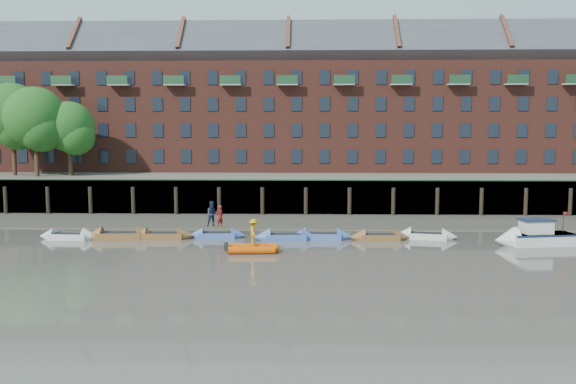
{
  "coord_description": "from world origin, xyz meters",
  "views": [
    {
      "loc": [
        1.94,
        -33.77,
        7.98
      ],
      "look_at": [
        0.64,
        12.0,
        3.2
      ],
      "focal_mm": 38.0,
      "sensor_mm": 36.0,
      "label": 1
    }
  ],
  "objects_px": {
    "rowboat_0": "(69,236)",
    "rowboat_3": "(217,235)",
    "rowboat_5": "(321,236)",
    "person_rib_crew": "(254,232)",
    "rowboat_2": "(162,236)",
    "rowboat_6": "(379,237)",
    "rowboat_4": "(286,237)",
    "rowboat_7": "(426,236)",
    "person_rower_a": "(220,216)",
    "rib_tender": "(254,249)",
    "person_rower_b": "(212,214)",
    "motor_launch": "(528,237)",
    "rowboat_1": "(120,236)"
  },
  "relations": [
    {
      "from": "rib_tender",
      "to": "person_rower_a",
      "type": "distance_m",
      "value": 6.0
    },
    {
      "from": "person_rower_a",
      "to": "person_rower_b",
      "type": "height_order",
      "value": "person_rower_b"
    },
    {
      "from": "rowboat_6",
      "to": "rowboat_2",
      "type": "bearing_deg",
      "value": 176.97
    },
    {
      "from": "rowboat_5",
      "to": "rib_tender",
      "type": "distance_m",
      "value": 6.6
    },
    {
      "from": "rowboat_2",
      "to": "person_rib_crew",
      "type": "distance_m",
      "value": 8.45
    },
    {
      "from": "rowboat_3",
      "to": "motor_launch",
      "type": "bearing_deg",
      "value": -8.76
    },
    {
      "from": "rowboat_2",
      "to": "rowboat_4",
      "type": "distance_m",
      "value": 8.97
    },
    {
      "from": "rowboat_4",
      "to": "rowboat_7",
      "type": "distance_m",
      "value": 10.24
    },
    {
      "from": "rowboat_0",
      "to": "rowboat_7",
      "type": "bearing_deg",
      "value": 4.75
    },
    {
      "from": "person_rower_a",
      "to": "rowboat_6",
      "type": "bearing_deg",
      "value": 134.9
    },
    {
      "from": "rowboat_5",
      "to": "person_rib_crew",
      "type": "xyz_separation_m",
      "value": [
        -4.52,
        -4.76,
        1.12
      ]
    },
    {
      "from": "rowboat_3",
      "to": "rowboat_4",
      "type": "distance_m",
      "value": 5.08
    },
    {
      "from": "rowboat_6",
      "to": "rowboat_3",
      "type": "bearing_deg",
      "value": 174.55
    },
    {
      "from": "rowboat_0",
      "to": "rowboat_7",
      "type": "height_order",
      "value": "rowboat_7"
    },
    {
      "from": "rowboat_7",
      "to": "person_rib_crew",
      "type": "relative_size",
      "value": 2.81
    },
    {
      "from": "rowboat_3",
      "to": "rowboat_4",
      "type": "relative_size",
      "value": 0.9
    },
    {
      "from": "motor_launch",
      "to": "person_rower_a",
      "type": "xyz_separation_m",
      "value": [
        -21.55,
        2.09,
        1.03
      ]
    },
    {
      "from": "rowboat_2",
      "to": "rowboat_7",
      "type": "height_order",
      "value": "rowboat_2"
    },
    {
      "from": "rowboat_2",
      "to": "motor_launch",
      "type": "bearing_deg",
      "value": -7.58
    },
    {
      "from": "person_rib_crew",
      "to": "rowboat_3",
      "type": "bearing_deg",
      "value": 22.18
    },
    {
      "from": "rowboat_1",
      "to": "rowboat_2",
      "type": "height_order",
      "value": "rowboat_1"
    },
    {
      "from": "rowboat_3",
      "to": "person_rower_a",
      "type": "xyz_separation_m",
      "value": [
        0.2,
        -0.08,
        1.41
      ]
    },
    {
      "from": "rowboat_6",
      "to": "rib_tender",
      "type": "relative_size",
      "value": 1.32
    },
    {
      "from": "rib_tender",
      "to": "rowboat_4",
      "type": "bearing_deg",
      "value": 63.54
    },
    {
      "from": "person_rower_b",
      "to": "motor_launch",
      "type": "bearing_deg",
      "value": -22.97
    },
    {
      "from": "rowboat_4",
      "to": "rowboat_5",
      "type": "bearing_deg",
      "value": 2.79
    },
    {
      "from": "rowboat_0",
      "to": "rowboat_6",
      "type": "distance_m",
      "value": 22.45
    },
    {
      "from": "rowboat_5",
      "to": "rowboat_4",
      "type": "bearing_deg",
      "value": -167.66
    },
    {
      "from": "rowboat_1",
      "to": "person_rower_b",
      "type": "height_order",
      "value": "person_rower_b"
    },
    {
      "from": "rowboat_5",
      "to": "rowboat_7",
      "type": "bearing_deg",
      "value": 5.6
    },
    {
      "from": "rowboat_0",
      "to": "rowboat_6",
      "type": "bearing_deg",
      "value": 3.54
    },
    {
      "from": "rowboat_6",
      "to": "person_rib_crew",
      "type": "relative_size",
      "value": 2.69
    },
    {
      "from": "rowboat_7",
      "to": "rib_tender",
      "type": "distance_m",
      "value": 13.16
    },
    {
      "from": "rowboat_2",
      "to": "rowboat_7",
      "type": "bearing_deg",
      "value": -2.16
    },
    {
      "from": "rowboat_0",
      "to": "rowboat_3",
      "type": "distance_m",
      "value": 10.69
    },
    {
      "from": "rowboat_1",
      "to": "rowboat_3",
      "type": "relative_size",
      "value": 1.22
    },
    {
      "from": "rowboat_0",
      "to": "rowboat_5",
      "type": "relative_size",
      "value": 0.98
    },
    {
      "from": "rowboat_0",
      "to": "person_rower_b",
      "type": "height_order",
      "value": "person_rower_b"
    },
    {
      "from": "rowboat_0",
      "to": "rowboat_4",
      "type": "distance_m",
      "value": 15.69
    },
    {
      "from": "person_rower_a",
      "to": "person_rib_crew",
      "type": "xyz_separation_m",
      "value": [
        2.91,
        -4.95,
        -0.27
      ]
    },
    {
      "from": "rowboat_1",
      "to": "rowboat_6",
      "type": "height_order",
      "value": "rowboat_1"
    },
    {
      "from": "rowboat_2",
      "to": "person_rower_b",
      "type": "distance_m",
      "value": 3.94
    },
    {
      "from": "rowboat_0",
      "to": "rowboat_7",
      "type": "distance_m",
      "value": 25.91
    },
    {
      "from": "rowboat_2",
      "to": "rib_tender",
      "type": "relative_size",
      "value": 1.39
    },
    {
      "from": "rowboat_1",
      "to": "rowboat_3",
      "type": "distance_m",
      "value": 7.03
    },
    {
      "from": "rowboat_1",
      "to": "rowboat_5",
      "type": "height_order",
      "value": "rowboat_1"
    },
    {
      "from": "motor_launch",
      "to": "person_rower_a",
      "type": "relative_size",
      "value": 3.56
    },
    {
      "from": "motor_launch",
      "to": "rowboat_4",
      "type": "bearing_deg",
      "value": -14.74
    },
    {
      "from": "person_rib_crew",
      "to": "rib_tender",
      "type": "bearing_deg",
      "value": -165.35
    },
    {
      "from": "rowboat_2",
      "to": "rowboat_6",
      "type": "distance_m",
      "value": 15.72
    }
  ]
}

